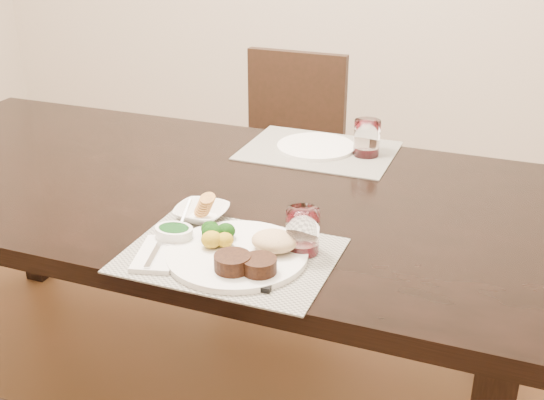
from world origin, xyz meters
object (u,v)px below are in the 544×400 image
at_px(steak_knife, 276,273).
at_px(wine_glass_near, 303,233).
at_px(cracker_bowl, 202,212).
at_px(far_plate, 316,147).
at_px(dinner_plate, 243,252).
at_px(chair_far, 287,153).

distance_m(steak_knife, wine_glass_near, 0.13).
height_order(steak_knife, cracker_bowl, cracker_bowl).
bearing_deg(far_plate, dinner_plate, -84.69).
bearing_deg(dinner_plate, wine_glass_near, 17.78).
height_order(chair_far, cracker_bowl, chair_far).
bearing_deg(chair_far, far_plate, -61.89).
bearing_deg(dinner_plate, steak_knife, -40.07).
bearing_deg(far_plate, chair_far, 118.11).
distance_m(chair_far, far_plate, 0.68).
relative_size(chair_far, wine_glass_near, 8.76).
bearing_deg(far_plate, cracker_bowl, -100.33).
height_order(wine_glass_near, far_plate, wine_glass_near).
distance_m(dinner_plate, cracker_bowl, 0.23).
relative_size(steak_knife, wine_glass_near, 2.22).
height_order(steak_knife, far_plate, steak_knife).
xyz_separation_m(wine_glass_near, far_plate, (-0.18, 0.65, -0.04)).
xyz_separation_m(dinner_plate, wine_glass_near, (0.11, 0.08, 0.03)).
bearing_deg(chair_far, cracker_bowl, -80.44).
distance_m(steak_knife, cracker_bowl, 0.33).
bearing_deg(chair_far, wine_glass_near, -68.49).
distance_m(chair_far, wine_glass_near, 1.33).
bearing_deg(wine_glass_near, dinner_plate, -144.33).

